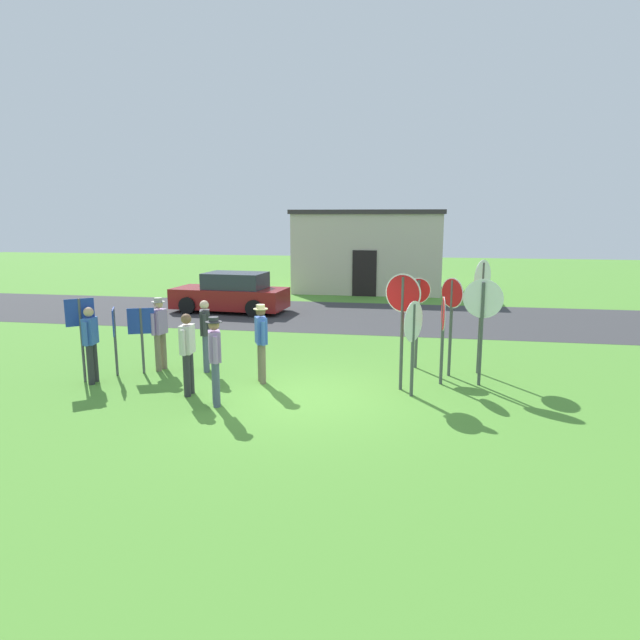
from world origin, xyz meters
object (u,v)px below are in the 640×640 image
at_px(stop_sign_tallest, 482,296).
at_px(info_panel_leftmost, 114,330).
at_px(stop_sign_rear_left, 451,310).
at_px(person_near_signs, 188,350).
at_px(stop_sign_leaning_left, 482,313).
at_px(person_with_sunhat, 91,341).
at_px(stop_sign_low_front, 402,311).
at_px(person_holding_notes, 205,332).
at_px(person_in_blue, 215,356).
at_px(stop_sign_far_back, 418,309).
at_px(info_panel_middle, 141,329).
at_px(parked_car_on_street, 231,294).
at_px(stop_sign_rear_right, 413,332).
at_px(stop_sign_center_cluster, 443,325).
at_px(person_in_dark_shirt, 261,339).
at_px(info_panel_rightmost, 81,325).
at_px(person_in_teal, 159,328).

height_order(stop_sign_tallest, info_panel_leftmost, stop_sign_tallest).
relative_size(stop_sign_rear_left, person_near_signs, 1.34).
xyz_separation_m(stop_sign_leaning_left, person_with_sunhat, (-8.32, -1.29, -0.65)).
bearing_deg(stop_sign_low_front, stop_sign_tallest, 42.23).
bearing_deg(person_holding_notes, person_in_blue, -64.13).
distance_m(stop_sign_far_back, stop_sign_tallest, 1.49).
bearing_deg(stop_sign_tallest, person_near_signs, -155.88).
bearing_deg(info_panel_middle, stop_sign_rear_left, 8.36).
bearing_deg(stop_sign_rear_left, stop_sign_low_front, -130.61).
bearing_deg(person_with_sunhat, person_in_blue, -15.81).
xyz_separation_m(parked_car_on_street, stop_sign_rear_right, (6.95, -9.05, 0.65)).
height_order(stop_sign_tallest, stop_sign_leaning_left, stop_sign_tallest).
height_order(stop_sign_leaning_left, stop_sign_low_front, stop_sign_low_front).
relative_size(stop_sign_center_cluster, stop_sign_rear_right, 0.98).
distance_m(stop_sign_center_cluster, person_holding_notes, 5.44).
height_order(stop_sign_leaning_left, info_panel_leftmost, stop_sign_leaning_left).
distance_m(stop_sign_tallest, info_panel_middle, 7.85).
bearing_deg(person_near_signs, person_in_dark_shirt, 41.91).
relative_size(person_in_blue, person_holding_notes, 1.03).
height_order(stop_sign_center_cluster, info_panel_leftmost, stop_sign_center_cluster).
bearing_deg(person_with_sunhat, stop_sign_rear_right, 2.59).
xyz_separation_m(person_in_dark_shirt, info_panel_leftmost, (-3.43, -0.07, 0.09)).
bearing_deg(person_in_dark_shirt, stop_sign_rear_right, -6.74).
height_order(parked_car_on_street, person_with_sunhat, person_with_sunhat).
distance_m(stop_sign_rear_left, info_panel_rightmost, 8.19).
xyz_separation_m(stop_sign_far_back, person_holding_notes, (-4.89, -1.12, -0.50)).
distance_m(parked_car_on_street, person_in_dark_shirt, 9.43).
distance_m(stop_sign_leaning_left, person_holding_notes, 6.27).
xyz_separation_m(person_holding_notes, info_panel_leftmost, (-1.88, -0.72, 0.12)).
height_order(person_in_blue, info_panel_rightmost, info_panel_rightmost).
distance_m(person_in_teal, info_panel_middle, 0.43).
relative_size(person_with_sunhat, info_panel_middle, 1.10).
bearing_deg(stop_sign_low_front, stop_sign_center_cluster, 32.70).
height_order(stop_sign_rear_right, info_panel_rightmost, stop_sign_rear_right).
xyz_separation_m(stop_sign_low_front, person_with_sunhat, (-6.66, -0.70, -0.74)).
relative_size(person_with_sunhat, person_in_blue, 0.97).
xyz_separation_m(stop_sign_leaning_left, info_panel_leftmost, (-8.12, -0.67, -0.53)).
relative_size(stop_sign_leaning_left, person_in_blue, 1.33).
bearing_deg(stop_sign_rear_right, parked_car_on_street, 127.52).
distance_m(stop_sign_far_back, stop_sign_leaning_left, 1.80).
xyz_separation_m(stop_sign_center_cluster, person_in_blue, (-4.34, -2.15, -0.32)).
bearing_deg(person_in_dark_shirt, info_panel_middle, 175.87).
bearing_deg(person_in_teal, stop_sign_far_back, 11.47).
distance_m(parked_car_on_street, info_panel_rightmost, 9.34).
relative_size(stop_sign_low_front, person_near_signs, 1.46).
distance_m(parked_car_on_street, person_in_blue, 10.77).
bearing_deg(person_with_sunhat, person_near_signs, -9.55).
relative_size(person_in_dark_shirt, person_in_blue, 1.00).
xyz_separation_m(stop_sign_rear_right, person_near_signs, (-4.49, -0.72, -0.38)).
relative_size(person_in_teal, info_panel_middle, 1.13).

